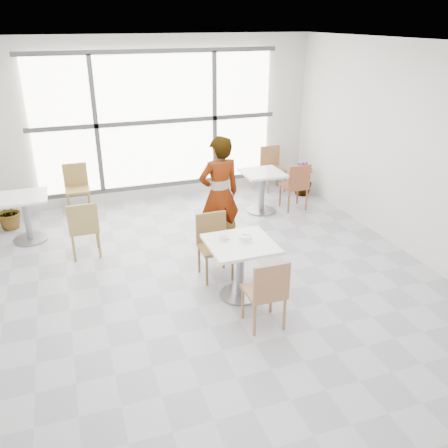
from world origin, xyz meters
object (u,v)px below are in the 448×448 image
object	(u,v)px
person	(219,194)
bg_chair_left_far	(77,185)
chair_near	(267,290)
bg_chair_right_near	(296,184)
coffee_cup	(223,238)
bg_table_right	(262,186)
bg_table_left	(26,212)
plant_left	(9,210)
main_table	(240,259)
bg_chair_left_near	(84,226)
plant_right	(303,179)
bg_chair_right_far	(272,165)
chair_far	(213,241)
oatmeal_bowl	(245,238)

from	to	relation	value
person	bg_chair_left_far	distance (m)	3.02
chair_near	person	xyz separation A→B (m)	(0.15, 2.09, 0.37)
person	bg_chair_right_near	distance (m)	2.11
coffee_cup	bg_chair_right_near	bearing A→B (deg)	46.07
bg_table_right	bg_table_left	bearing A→B (deg)	178.67
bg_table_right	plant_left	size ratio (longest dim) A/B	1.17
bg_chair_left_far	main_table	bearing A→B (deg)	-64.30
bg_chair_left_near	bg_chair_left_far	world-z (taller)	same
bg_table_left	bg_chair_left_near	world-z (taller)	bg_chair_left_near
coffee_cup	plant_right	size ratio (longest dim) A/B	0.25
person	bg_chair_right_far	xyz separation A→B (m)	(1.88, 2.25, -0.37)
main_table	chair_far	xyz separation A→B (m)	(-0.14, 0.64, -0.02)
bg_chair_right_near	plant_right	bearing A→B (deg)	-126.98
chair_far	bg_chair_right_near	world-z (taller)	same
main_table	bg_chair_right_near	distance (m)	3.11
oatmeal_bowl	person	world-z (taller)	person
main_table	bg_chair_right_far	xyz separation A→B (m)	(2.07, 3.61, -0.02)
chair_far	coffee_cup	size ratio (longest dim) A/B	5.47
chair_near	bg_chair_left_far	world-z (taller)	same
chair_near	plant_left	distance (m)	4.93
main_table	bg_chair_left_far	bearing A→B (deg)	115.70
main_table	bg_chair_left_far	world-z (taller)	bg_chair_left_far
bg_chair_left_near	plant_right	bearing A→B (deg)	-162.57
bg_chair_left_far	bg_chair_right_far	xyz separation A→B (m)	(3.82, -0.03, 0.00)
oatmeal_bowl	bg_chair_right_far	xyz separation A→B (m)	(2.00, 3.60, -0.29)
bg_chair_left_far	plant_right	size ratio (longest dim) A/B	1.36
chair_near	plant_right	xyz separation A→B (m)	(2.47, 3.79, -0.18)
bg_chair_left_near	plant_right	xyz separation A→B (m)	(4.26, 1.34, -0.18)
bg_chair_right_far	oatmeal_bowl	bearing A→B (deg)	-119.12
oatmeal_bowl	bg_table_left	distance (m)	3.71
plant_right	chair_near	bearing A→B (deg)	-123.08
chair_far	bg_chair_left_near	bearing A→B (deg)	146.26
chair_near	plant_left	size ratio (longest dim) A/B	1.36
bg_chair_left_near	bg_chair_left_far	distance (m)	1.92
oatmeal_bowl	plant_left	world-z (taller)	oatmeal_bowl
chair_far	coffee_cup	world-z (taller)	chair_far
bg_table_right	bg_chair_right_near	distance (m)	0.63
oatmeal_bowl	bg_chair_right_far	distance (m)	4.13
oatmeal_bowl	bg_table_left	world-z (taller)	oatmeal_bowl
oatmeal_bowl	person	distance (m)	1.36
chair_near	person	world-z (taller)	person
chair_near	bg_chair_right_far	distance (m)	4.80
main_table	bg_chair_right_far	bearing A→B (deg)	60.17
coffee_cup	bg_table_left	xyz separation A→B (m)	(-2.39, 2.48, -0.29)
bg_chair_left_far	plant_left	xyz separation A→B (m)	(-1.13, -0.40, -0.18)
bg_table_left	bg_chair_left_far	bearing A→B (deg)	51.70
bg_table_right	bg_chair_left_near	xyz separation A→B (m)	(-3.14, -0.79, 0.01)
bg_table_right	coffee_cup	bearing A→B (deg)	-123.18
coffee_cup	oatmeal_bowl	bearing A→B (deg)	-23.67
chair_near	coffee_cup	distance (m)	0.93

